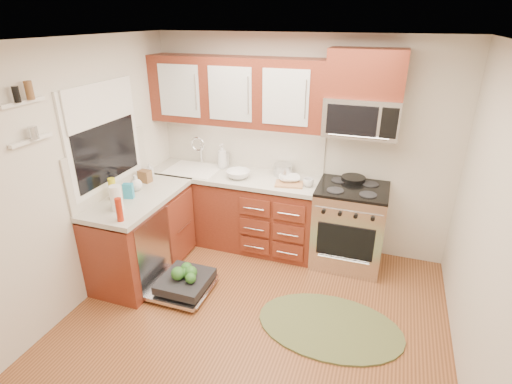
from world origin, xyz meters
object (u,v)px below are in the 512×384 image
at_px(bowl_a, 289,179).
at_px(bowl_b, 238,174).
at_px(sink, 194,179).
at_px(paper_towel_roll, 116,198).
at_px(cutting_board, 289,184).
at_px(stock_pot, 283,170).
at_px(upper_cabinets, 236,91).
at_px(skillet, 353,179).
at_px(range, 349,226).
at_px(dishwasher, 182,284).
at_px(cup, 308,183).
at_px(microwave, 362,117).
at_px(rug, 329,326).

xyz_separation_m(bowl_a, bowl_b, (-0.59, -0.09, 0.01)).
xyz_separation_m(sink, bowl_b, (0.62, -0.07, 0.17)).
bearing_deg(paper_towel_roll, cutting_board, 38.84).
height_order(sink, bowl_b, bowl_b).
bearing_deg(cutting_board, paper_towel_roll, -141.16).
xyz_separation_m(stock_pot, bowl_a, (0.12, -0.17, -0.04)).
bearing_deg(upper_cabinets, skillet, 1.81).
bearing_deg(skillet, range, -83.42).
xyz_separation_m(dishwasher, cutting_board, (0.85, 1.03, 0.84)).
bearing_deg(cup, microwave, 21.82).
bearing_deg(cutting_board, sink, 175.75).
xyz_separation_m(skillet, cutting_board, (-0.67, -0.29, -0.04)).
relative_size(range, microwave, 1.25).
bearing_deg(microwave, upper_cabinets, 178.98).
height_order(upper_cabinets, sink, upper_cabinets).
relative_size(sink, dishwasher, 0.89).
distance_m(sink, dishwasher, 1.38).
bearing_deg(stock_pot, cutting_board, -61.51).
bearing_deg(cup, upper_cabinets, 166.79).
height_order(skillet, bowl_b, bowl_b).
distance_m(rug, cup, 1.52).
bearing_deg(rug, sink, 149.52).
bearing_deg(bowl_a, cup, -17.68).
distance_m(sink, skillet, 1.93).
distance_m(rug, bowl_a, 1.65).
height_order(range, paper_towel_roll, paper_towel_roll).
distance_m(range, microwave, 1.23).
bearing_deg(sink, bowl_a, 0.58).
distance_m(cutting_board, cup, 0.21).
height_order(sink, rug, sink).
height_order(paper_towel_roll, bowl_b, paper_towel_roll).
bearing_deg(cutting_board, bowl_b, 178.32).
bearing_deg(paper_towel_roll, bowl_b, 55.32).
height_order(cutting_board, bowl_a, bowl_a).
xyz_separation_m(upper_cabinets, cup, (0.93, -0.22, -0.90)).
height_order(range, skillet, skillet).
bearing_deg(stock_pot, sink, -170.64).
bearing_deg(bowl_a, dishwasher, -126.11).
height_order(dishwasher, paper_towel_roll, paper_towel_roll).
height_order(stock_pot, bowl_a, stock_pot).
xyz_separation_m(upper_cabinets, bowl_b, (0.10, -0.23, -0.91)).
distance_m(rug, paper_towel_roll, 2.36).
height_order(dishwasher, bowl_b, bowl_b).
relative_size(stock_pot, bowl_a, 0.91).
xyz_separation_m(upper_cabinets, microwave, (1.41, -0.02, -0.18)).
height_order(bowl_a, bowl_b, bowl_b).
height_order(range, dishwasher, range).
relative_size(stock_pot, cup, 1.91).
height_order(stock_pot, bowl_b, stock_pot).
distance_m(microwave, bowl_b, 1.51).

